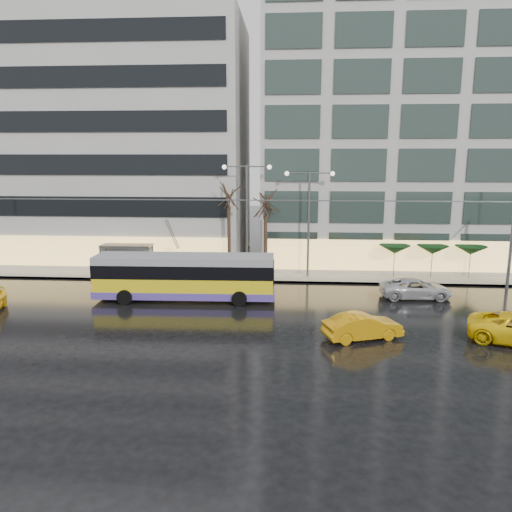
{
  "coord_description": "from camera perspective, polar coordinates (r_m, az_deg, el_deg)",
  "views": [
    {
      "loc": [
        5.5,
        -29.32,
        9.95
      ],
      "look_at": [
        3.14,
        5.0,
        2.97
      ],
      "focal_mm": 35.0,
      "sensor_mm": 36.0,
      "label": 1
    }
  ],
  "objects": [
    {
      "name": "building_right",
      "position": [
        50.24,
        20.12,
        13.88
      ],
      "size": [
        32.0,
        14.0,
        25.0
      ],
      "primitive_type": "cube",
      "color": "#A8A5A0",
      "rests_on": "sidewalk"
    },
    {
      "name": "street_lamp_far",
      "position": [
        40.37,
        6.07,
        5.39
      ],
      "size": [
        3.96,
        0.36,
        8.53
      ],
      "color": "#595B60",
      "rests_on": "sidewalk"
    },
    {
      "name": "ground",
      "position": [
        31.44,
        -6.4,
        -7.04
      ],
      "size": [
        140.0,
        140.0,
        0.0
      ],
      "primitive_type": "plane",
      "color": "black",
      "rests_on": "ground"
    },
    {
      "name": "sedan_silver",
      "position": [
        37.06,
        17.8,
        -3.55
      ],
      "size": [
        5.05,
        2.46,
        1.38
      ],
      "primitive_type": "imported",
      "rotation": [
        0.0,
        0.0,
        1.6
      ],
      "color": "#B9BABE",
      "rests_on": "ground"
    },
    {
      "name": "building_left",
      "position": [
        52.9,
        -20.53,
        12.07
      ],
      "size": [
        34.0,
        14.0,
        22.0
      ],
      "primitive_type": "cube",
      "color": "#A8A5A0",
      "rests_on": "sidewalk"
    },
    {
      "name": "sidewalk",
      "position": [
        44.57,
        -0.67,
        -1.32
      ],
      "size": [
        80.0,
        10.0,
        0.15
      ],
      "primitive_type": "cube",
      "color": "gray",
      "rests_on": "ground"
    },
    {
      "name": "parasol_a",
      "position": [
        41.88,
        15.58,
        0.73
      ],
      "size": [
        2.5,
        2.5,
        2.65
      ],
      "color": "#595B60",
      "rests_on": "sidewalk"
    },
    {
      "name": "trolleybus",
      "position": [
        34.96,
        -8.14,
        -2.53
      ],
      "size": [
        12.46,
        4.92,
        5.75
      ],
      "color": "yellow",
      "rests_on": "ground"
    },
    {
      "name": "street_lamp_near",
      "position": [
        40.46,
        -1.05,
        5.86
      ],
      "size": [
        3.96,
        0.36,
        9.03
      ],
      "color": "#595B60",
      "rests_on": "sidewalk"
    },
    {
      "name": "tree_a",
      "position": [
        40.73,
        -3.16,
        7.43
      ],
      "size": [
        3.2,
        3.2,
        8.4
      ],
      "color": "black",
      "rests_on": "sidewalk"
    },
    {
      "name": "parasol_c",
      "position": [
        43.5,
        23.34,
        0.6
      ],
      "size": [
        2.5,
        2.5,
        2.65
      ],
      "color": "#595B60",
      "rests_on": "sidewalk"
    },
    {
      "name": "pedestrian_b",
      "position": [
        41.59,
        -11.97,
        -1.25
      ],
      "size": [
        0.83,
        0.67,
        1.63
      ],
      "color": "black",
      "rests_on": "sidewalk"
    },
    {
      "name": "pedestrian_a",
      "position": [
        42.48,
        -9.83,
        -0.02
      ],
      "size": [
        1.01,
        1.03,
        2.19
      ],
      "color": "black",
      "rests_on": "sidewalk"
    },
    {
      "name": "catenary",
      "position": [
        37.95,
        -2.93,
        2.83
      ],
      "size": [
        42.24,
        5.12,
        7.0
      ],
      "color": "#595B60",
      "rests_on": "ground"
    },
    {
      "name": "taxi_b",
      "position": [
        28.25,
        12.09,
        -7.87
      ],
      "size": [
        4.59,
        2.87,
        1.43
      ],
      "primitive_type": "imported",
      "rotation": [
        0.0,
        0.0,
        1.91
      ],
      "color": "orange",
      "rests_on": "ground"
    },
    {
      "name": "pedestrian_c",
      "position": [
        42.63,
        -16.31,
        -0.74
      ],
      "size": [
        1.16,
        1.11,
        2.11
      ],
      "color": "black",
      "rests_on": "sidewalk"
    },
    {
      "name": "parasol_b",
      "position": [
        42.59,
        19.53,
        0.67
      ],
      "size": [
        2.5,
        2.5,
        2.65
      ],
      "color": "#595B60",
      "rests_on": "sidewalk"
    },
    {
      "name": "kerb",
      "position": [
        39.77,
        -1.24,
        -2.9
      ],
      "size": [
        80.0,
        0.1,
        0.15
      ],
      "primitive_type": "cube",
      "color": "slate",
      "rests_on": "ground"
    },
    {
      "name": "tree_b",
      "position": [
        40.72,
        1.11,
        6.47
      ],
      "size": [
        3.2,
        3.2,
        7.7
      ],
      "color": "black",
      "rests_on": "sidewalk"
    },
    {
      "name": "bus_shelter",
      "position": [
        43.09,
        -14.94,
        0.4
      ],
      "size": [
        4.2,
        1.6,
        2.51
      ],
      "color": "#595B60",
      "rests_on": "sidewalk"
    }
  ]
}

